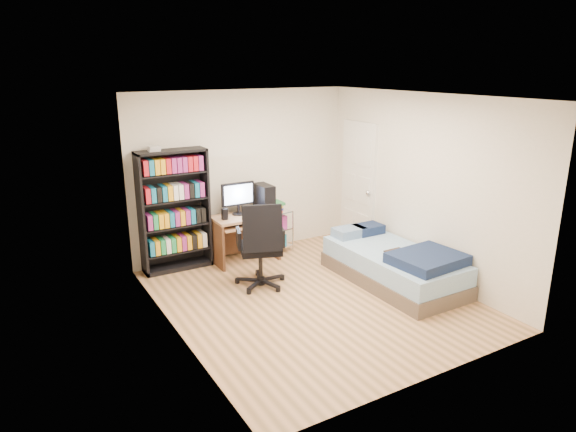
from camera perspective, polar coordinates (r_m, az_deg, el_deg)
room at (r=6.15m, az=2.88°, el=1.43°), size 3.58×4.08×2.58m
media_shelf at (r=7.39m, az=-12.52°, el=0.74°), size 0.97×0.32×1.80m
computer_desk at (r=7.68m, az=-4.39°, el=-0.23°), size 0.94×0.55×1.19m
office_chair at (r=6.79m, az=-3.02°, el=-4.90°), size 0.89×0.89×1.17m
wire_cart at (r=7.97m, az=-1.55°, el=-0.39°), size 0.55×0.43×0.81m
bed at (r=7.09m, az=11.77°, el=-5.33°), size 1.00×2.01×0.57m
door at (r=8.25m, az=7.81°, el=3.42°), size 0.12×0.80×2.00m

